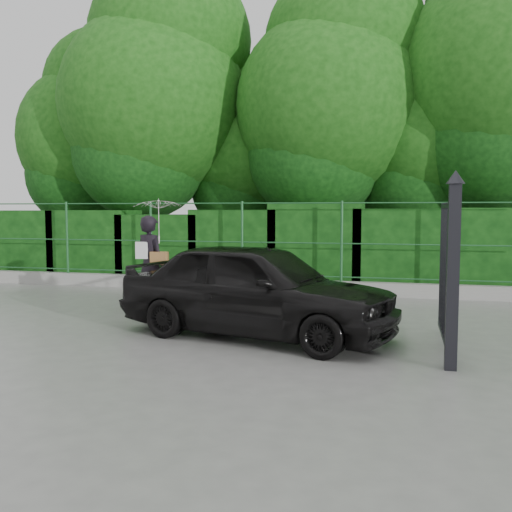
# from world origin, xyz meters

# --- Properties ---
(ground) EXTENTS (80.00, 80.00, 0.00)m
(ground) POSITION_xyz_m (0.00, 0.00, 0.00)
(ground) COLOR gray
(kerb) EXTENTS (14.00, 0.25, 0.30)m
(kerb) POSITION_xyz_m (0.00, 4.50, 0.15)
(kerb) COLOR #9E9E99
(kerb) RESTS_ON ground
(fence) EXTENTS (14.13, 0.06, 1.80)m
(fence) POSITION_xyz_m (0.22, 4.50, 1.20)
(fence) COLOR #1F562A
(fence) RESTS_ON kerb
(hedge) EXTENTS (14.20, 1.20, 2.06)m
(hedge) POSITION_xyz_m (0.08, 5.50, 0.96)
(hedge) COLOR black
(hedge) RESTS_ON ground
(trees) EXTENTS (17.10, 6.15, 8.08)m
(trees) POSITION_xyz_m (1.14, 7.74, 4.62)
(trees) COLOR black
(trees) RESTS_ON ground
(gate) EXTENTS (0.22, 2.33, 2.36)m
(gate) POSITION_xyz_m (4.60, -0.72, 1.19)
(gate) COLOR black
(gate) RESTS_ON ground
(woman) EXTENTS (1.00, 0.95, 2.12)m
(woman) POSITION_xyz_m (-0.50, 1.67, 1.37)
(woman) COLOR black
(woman) RESTS_ON ground
(car) EXTENTS (4.53, 2.72, 1.44)m
(car) POSITION_xyz_m (1.92, -0.04, 0.72)
(car) COLOR black
(car) RESTS_ON ground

